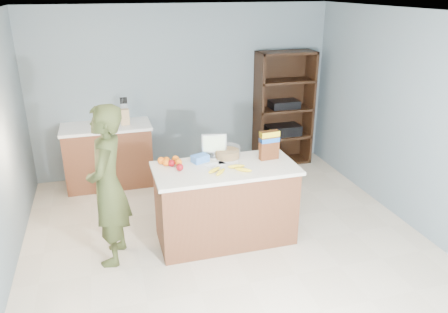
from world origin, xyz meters
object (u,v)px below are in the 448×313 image
object	(u,v)px
cereal_box	(269,143)
shelving_unit	(282,110)
person	(108,186)
counter_peninsula	(225,206)
tv	(214,144)

from	to	relation	value
cereal_box	shelving_unit	bearing A→B (deg)	62.74
person	counter_peninsula	bearing A→B (deg)	105.59
shelving_unit	cereal_box	size ratio (longest dim) A/B	5.46
shelving_unit	counter_peninsula	bearing A→B (deg)	-127.11
tv	shelving_unit	bearing A→B (deg)	47.64
cereal_box	person	bearing A→B (deg)	-176.14
counter_peninsula	person	xyz separation A→B (m)	(-1.25, -0.04, 0.43)
shelving_unit	cereal_box	bearing A→B (deg)	-117.26
shelving_unit	person	distance (m)	3.49
person	cereal_box	distance (m)	1.80
counter_peninsula	shelving_unit	world-z (taller)	shelving_unit
counter_peninsula	tv	size ratio (longest dim) A/B	5.53
cereal_box	counter_peninsula	bearing A→B (deg)	-171.45
shelving_unit	tv	world-z (taller)	shelving_unit
tv	cereal_box	bearing A→B (deg)	-20.73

